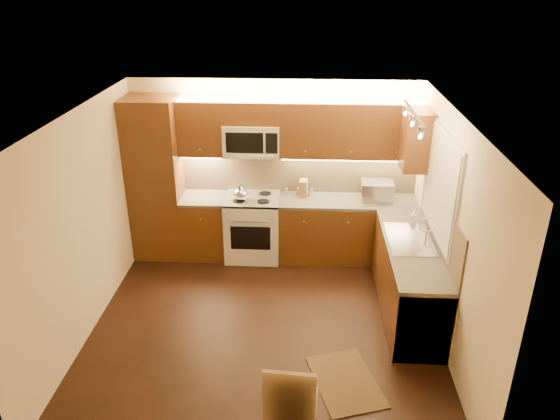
# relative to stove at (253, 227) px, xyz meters

# --- Properties ---
(floor) EXTENTS (4.00, 4.00, 0.01)m
(floor) POSITION_rel_stove_xyz_m (0.30, -1.68, -0.46)
(floor) COLOR black
(floor) RESTS_ON ground
(ceiling) EXTENTS (4.00, 4.00, 0.01)m
(ceiling) POSITION_rel_stove_xyz_m (0.30, -1.68, 2.04)
(ceiling) COLOR beige
(ceiling) RESTS_ON ground
(wall_back) EXTENTS (4.00, 0.01, 2.50)m
(wall_back) POSITION_rel_stove_xyz_m (0.30, 0.32, 0.79)
(wall_back) COLOR beige
(wall_back) RESTS_ON ground
(wall_front) EXTENTS (4.00, 0.01, 2.50)m
(wall_front) POSITION_rel_stove_xyz_m (0.30, -3.67, 0.79)
(wall_front) COLOR beige
(wall_front) RESTS_ON ground
(wall_left) EXTENTS (0.01, 4.00, 2.50)m
(wall_left) POSITION_rel_stove_xyz_m (-1.70, -1.68, 0.79)
(wall_left) COLOR beige
(wall_left) RESTS_ON ground
(wall_right) EXTENTS (0.01, 4.00, 2.50)m
(wall_right) POSITION_rel_stove_xyz_m (2.30, -1.68, 0.79)
(wall_right) COLOR beige
(wall_right) RESTS_ON ground
(pantry) EXTENTS (0.70, 0.60, 2.30)m
(pantry) POSITION_rel_stove_xyz_m (-1.35, 0.02, 0.69)
(pantry) COLOR #4D2410
(pantry) RESTS_ON floor
(base_cab_back_left) EXTENTS (0.62, 0.60, 0.86)m
(base_cab_back_left) POSITION_rel_stove_xyz_m (-0.69, 0.02, -0.03)
(base_cab_back_left) COLOR #4D2410
(base_cab_back_left) RESTS_ON floor
(counter_back_left) EXTENTS (0.62, 0.60, 0.04)m
(counter_back_left) POSITION_rel_stove_xyz_m (-0.69, 0.02, 0.42)
(counter_back_left) COLOR #363331
(counter_back_left) RESTS_ON base_cab_back_left
(base_cab_back_right) EXTENTS (1.92, 0.60, 0.86)m
(base_cab_back_right) POSITION_rel_stove_xyz_m (1.34, 0.02, -0.03)
(base_cab_back_right) COLOR #4D2410
(base_cab_back_right) RESTS_ON floor
(counter_back_right) EXTENTS (1.92, 0.60, 0.04)m
(counter_back_right) POSITION_rel_stove_xyz_m (1.34, 0.02, 0.42)
(counter_back_right) COLOR #363331
(counter_back_right) RESTS_ON base_cab_back_right
(base_cab_right) EXTENTS (0.60, 2.00, 0.86)m
(base_cab_right) POSITION_rel_stove_xyz_m (2.00, -1.28, -0.03)
(base_cab_right) COLOR #4D2410
(base_cab_right) RESTS_ON floor
(counter_right) EXTENTS (0.60, 2.00, 0.04)m
(counter_right) POSITION_rel_stove_xyz_m (2.00, -1.28, 0.42)
(counter_right) COLOR #363331
(counter_right) RESTS_ON base_cab_right
(dishwasher) EXTENTS (0.58, 0.60, 0.84)m
(dishwasher) POSITION_rel_stove_xyz_m (2.00, -1.98, -0.03)
(dishwasher) COLOR silver
(dishwasher) RESTS_ON floor
(backsplash_back) EXTENTS (3.30, 0.02, 0.60)m
(backsplash_back) POSITION_rel_stove_xyz_m (0.65, 0.31, 0.74)
(backsplash_back) COLOR #A28263
(backsplash_back) RESTS_ON wall_back
(backsplash_right) EXTENTS (0.02, 2.00, 0.60)m
(backsplash_right) POSITION_rel_stove_xyz_m (2.29, -1.28, 0.74)
(backsplash_right) COLOR #A28263
(backsplash_right) RESTS_ON wall_right
(upper_cab_back_left) EXTENTS (0.62, 0.35, 0.75)m
(upper_cab_back_left) POSITION_rel_stove_xyz_m (-0.69, 0.15, 1.42)
(upper_cab_back_left) COLOR #4D2410
(upper_cab_back_left) RESTS_ON wall_back
(upper_cab_back_right) EXTENTS (1.92, 0.35, 0.75)m
(upper_cab_back_right) POSITION_rel_stove_xyz_m (1.34, 0.15, 1.42)
(upper_cab_back_right) COLOR #4D2410
(upper_cab_back_right) RESTS_ON wall_back
(upper_cab_bridge) EXTENTS (0.76, 0.35, 0.31)m
(upper_cab_bridge) POSITION_rel_stove_xyz_m (0.00, 0.15, 1.63)
(upper_cab_bridge) COLOR #4D2410
(upper_cab_bridge) RESTS_ON wall_back
(upper_cab_right_corner) EXTENTS (0.35, 0.50, 0.75)m
(upper_cab_right_corner) POSITION_rel_stove_xyz_m (2.12, -0.28, 1.42)
(upper_cab_right_corner) COLOR #4D2410
(upper_cab_right_corner) RESTS_ON wall_right
(stove) EXTENTS (0.76, 0.65, 0.92)m
(stove) POSITION_rel_stove_xyz_m (0.00, 0.00, 0.00)
(stove) COLOR silver
(stove) RESTS_ON floor
(microwave) EXTENTS (0.76, 0.38, 0.44)m
(microwave) POSITION_rel_stove_xyz_m (0.00, 0.14, 1.26)
(microwave) COLOR silver
(microwave) RESTS_ON wall_back
(window_frame) EXTENTS (0.03, 1.44, 1.24)m
(window_frame) POSITION_rel_stove_xyz_m (2.29, -1.12, 1.14)
(window_frame) COLOR silver
(window_frame) RESTS_ON wall_right
(window_blinds) EXTENTS (0.02, 1.36, 1.16)m
(window_blinds) POSITION_rel_stove_xyz_m (2.27, -1.12, 1.14)
(window_blinds) COLOR silver
(window_blinds) RESTS_ON wall_right
(sink) EXTENTS (0.52, 0.86, 0.15)m
(sink) POSITION_rel_stove_xyz_m (2.00, -1.12, 0.52)
(sink) COLOR silver
(sink) RESTS_ON counter_right
(faucet) EXTENTS (0.20, 0.04, 0.30)m
(faucet) POSITION_rel_stove_xyz_m (2.18, -1.12, 0.59)
(faucet) COLOR silver
(faucet) RESTS_ON counter_right
(track_light_bar) EXTENTS (0.04, 1.20, 0.03)m
(track_light_bar) POSITION_rel_stove_xyz_m (1.85, -1.27, 2.00)
(track_light_bar) COLOR silver
(track_light_bar) RESTS_ON ceiling
(kettle) EXTENTS (0.24, 0.24, 0.23)m
(kettle) POSITION_rel_stove_xyz_m (-0.15, -0.11, 0.58)
(kettle) COLOR silver
(kettle) RESTS_ON stove
(toaster_oven) EXTENTS (0.44, 0.33, 0.26)m
(toaster_oven) POSITION_rel_stove_xyz_m (1.73, 0.08, 0.57)
(toaster_oven) COLOR silver
(toaster_oven) RESTS_ON counter_back_right
(knife_block) EXTENTS (0.13, 0.18, 0.24)m
(knife_block) POSITION_rel_stove_xyz_m (0.71, 0.14, 0.56)
(knife_block) COLOR olive
(knife_block) RESTS_ON counter_back_right
(spice_jar_a) EXTENTS (0.04, 0.04, 0.10)m
(spice_jar_a) POSITION_rel_stove_xyz_m (0.83, 0.24, 0.49)
(spice_jar_a) COLOR silver
(spice_jar_a) RESTS_ON counter_back_right
(spice_jar_b) EXTENTS (0.06, 0.06, 0.10)m
(spice_jar_b) POSITION_rel_stove_xyz_m (0.64, 0.18, 0.49)
(spice_jar_b) COLOR olive
(spice_jar_b) RESTS_ON counter_back_right
(spice_jar_c) EXTENTS (0.06, 0.06, 0.09)m
(spice_jar_c) POSITION_rel_stove_xyz_m (0.81, 0.15, 0.48)
(spice_jar_c) COLOR silver
(spice_jar_c) RESTS_ON counter_back_right
(spice_jar_d) EXTENTS (0.05, 0.05, 0.09)m
(spice_jar_d) POSITION_rel_stove_xyz_m (0.47, 0.19, 0.49)
(spice_jar_d) COLOR #A37E31
(spice_jar_d) RESTS_ON counter_back_right
(soap_bottle) EXTENTS (0.08, 0.09, 0.17)m
(soap_bottle) POSITION_rel_stove_xyz_m (2.12, -0.65, 0.52)
(soap_bottle) COLOR silver
(soap_bottle) RESTS_ON counter_right
(rug) EXTENTS (0.83, 1.03, 0.01)m
(rug) POSITION_rel_stove_xyz_m (1.20, -2.58, -0.45)
(rug) COLOR black
(rug) RESTS_ON floor
(dining_chair) EXTENTS (0.46, 0.46, 0.97)m
(dining_chair) POSITION_rel_stove_xyz_m (0.67, -3.38, 0.03)
(dining_chair) COLOR olive
(dining_chair) RESTS_ON floor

